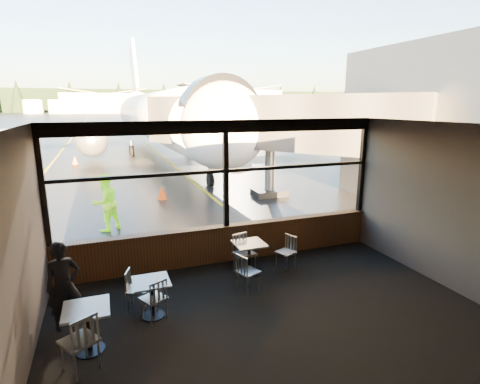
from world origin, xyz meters
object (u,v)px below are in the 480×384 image
chair_near_w (248,272)px  cone_nose (162,192)px  airliner (160,83)px  chair_left_s (79,341)px  cafe_table_left (88,330)px  jet_bridge (268,146)px  cafe_table_near (249,258)px  cone_wing (75,160)px  passenger (63,286)px  chair_near_e (286,253)px  chair_mid_s (153,299)px  cafe_table_mid (152,299)px  chair_near_n (245,254)px  ground_crew (105,203)px  chair_mid_w (138,290)px

chair_near_w → cone_nose: size_ratio=1.48×
airliner → chair_left_s: 24.66m
cafe_table_left → chair_near_w: (3.10, 0.98, 0.04)m
airliner → jet_bridge: 15.54m
cafe_table_near → cafe_table_left: size_ratio=0.99×
cone_wing → chair_near_w: bearing=-77.6°
jet_bridge → chair_near_w: (-3.67, -7.17, -1.80)m
passenger → cone_wing: 20.22m
chair_near_e → airliner: bearing=-23.6°
chair_mid_s → chair_left_s: size_ratio=0.87×
cafe_table_mid → chair_near_w: bearing=8.5°
chair_near_n → ground_crew: ground_crew is taller
chair_near_w → passenger: (-3.48, -0.12, 0.37)m
airliner → cafe_table_mid: size_ratio=49.35×
chair_mid_s → cafe_table_near: bearing=0.6°
cafe_table_mid → chair_mid_s: size_ratio=0.86×
ground_crew → cone_wing: ground_crew is taller
chair_mid_s → chair_left_s: chair_left_s is taller
chair_near_e → passenger: 4.83m
cafe_table_mid → chair_near_w: (2.02, 0.30, 0.07)m
chair_mid_w → ground_crew: bearing=-157.2°
cafe_table_mid → chair_mid_s: (0.01, -0.12, 0.06)m
cafe_table_near → chair_near_e: 0.93m
airliner → cafe_table_left: 24.25m
cafe_table_left → cone_wing: cafe_table_left is taller
chair_left_s → cafe_table_mid: bearing=11.4°
jet_bridge → chair_near_n: size_ratio=11.04×
chair_near_w → cone_wing: size_ratio=1.60×
cafe_table_left → cone_wing: (-1.32, 21.04, -0.12)m
cafe_table_mid → ground_crew: ground_crew is taller
jet_bridge → cafe_table_mid: 9.57m
cafe_table_mid → passenger: bearing=173.1°
cafe_table_mid → chair_near_w: size_ratio=0.85×
passenger → cone_nose: bearing=52.2°
ground_crew → cafe_table_near: bearing=89.8°
cafe_table_near → passenger: size_ratio=0.48×
cafe_table_left → chair_left_s: size_ratio=0.80×
passenger → ground_crew: bearing=63.0°
jet_bridge → cone_nose: 4.79m
passenger → cone_wing: (-0.94, 20.19, -0.52)m
jet_bridge → cafe_table_left: jet_bridge is taller
cafe_table_left → chair_near_n: (3.34, 1.83, 0.08)m
airliner → cafe_table_left: size_ratio=46.29×
airliner → ground_crew: 18.20m
chair_mid_w → passenger: size_ratio=0.51×
chair_mid_w → cone_nose: chair_mid_w is taller
passenger → chair_near_w: bearing=-16.7°
chair_mid_s → cone_nose: chair_mid_s is taller
chair_near_w → chair_left_s: (-3.20, -1.40, 0.05)m
chair_left_s → passenger: 1.35m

